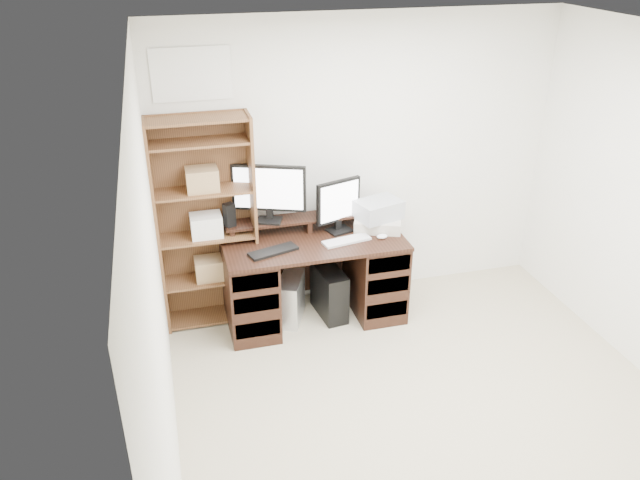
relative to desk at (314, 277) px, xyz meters
name	(u,v)px	position (x,y,z in m)	size (l,w,h in m)	color
room	(466,275)	(0.50, -1.64, 0.86)	(3.54, 4.04, 2.54)	#BCAF90
desk	(314,277)	(0.00, 0.00, 0.00)	(1.50, 0.70, 0.75)	black
riser_shelf	(307,219)	(0.00, 0.21, 0.45)	(1.40, 0.22, 0.12)	black
monitor_wide	(269,190)	(-0.32, 0.21, 0.75)	(0.59, 0.26, 0.49)	black
monitor_small	(338,204)	(0.25, 0.12, 0.61)	(0.41, 0.21, 0.45)	black
speaker	(229,215)	(-0.66, 0.19, 0.58)	(0.08, 0.08, 0.20)	black
keyboard_black	(273,251)	(-0.36, -0.14, 0.37)	(0.40, 0.13, 0.02)	black
keyboard_white	(347,241)	(0.26, -0.10, 0.37)	(0.41, 0.12, 0.02)	silver
mouse	(382,236)	(0.56, -0.12, 0.38)	(0.09, 0.06, 0.04)	white
printer	(378,223)	(0.59, 0.07, 0.41)	(0.39, 0.29, 0.10)	#B9B0A1
basket	(378,209)	(0.59, 0.07, 0.54)	(0.37, 0.27, 0.16)	#A3A8AE
tower_silver	(291,299)	(-0.20, 0.01, -0.19)	(0.18, 0.40, 0.40)	silver
tower_black	(329,292)	(0.14, 0.00, -0.17)	(0.24, 0.46, 0.44)	black
bookshelf	(206,222)	(-0.85, 0.21, 0.53)	(0.80, 0.30, 1.80)	brown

